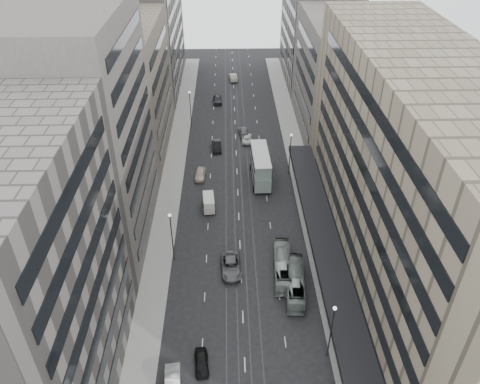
{
  "coord_description": "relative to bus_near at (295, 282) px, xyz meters",
  "views": [
    {
      "loc": [
        -1.44,
        -39.0,
        46.94
      ],
      "look_at": [
        0.12,
        19.01,
        6.94
      ],
      "focal_mm": 35.0,
      "sensor_mm": 36.0,
      "label": 1
    }
  ],
  "objects": [
    {
      "name": "building_left_c",
      "position": [
        -28.67,
        40.49,
        11.14
      ],
      "size": [
        15.0,
        28.0,
        25.0
      ],
      "primitive_type": "cube",
      "color": "#655B4E",
      "rests_on": "ground"
    },
    {
      "name": "sedan_5",
      "position": [
        -11.12,
        39.15,
        -0.56
      ],
      "size": [
        2.02,
        4.96,
        1.6
      ],
      "primitive_type": "imported",
      "rotation": [
        0.0,
        0.0,
        0.07
      ],
      "color": "black",
      "rests_on": "ground"
    },
    {
      "name": "sedan_9",
      "position": [
        -7.22,
        77.21,
        -0.52
      ],
      "size": [
        2.46,
        5.33,
        1.69
      ],
      "primitive_type": "imported",
      "rotation": [
        0.0,
        0.0,
        3.28
      ],
      "color": "#B5AD96",
      "rests_on": "ground"
    },
    {
      "name": "sedan_0",
      "position": [
        -12.12,
        -11.58,
        -0.69
      ],
      "size": [
        1.99,
        4.09,
        1.35
      ],
      "primitive_type": "imported",
      "rotation": [
        0.0,
        0.0,
        0.1
      ],
      "color": "black",
      "rests_on": "ground"
    },
    {
      "name": "sedan_8",
      "position": [
        -11.28,
        62.44,
        -0.51
      ],
      "size": [
        2.29,
        5.11,
        1.7
      ],
      "primitive_type": "imported",
      "rotation": [
        0.0,
        0.0,
        0.06
      ],
      "color": "#252527",
      "rests_on": "ground"
    },
    {
      "name": "bus_far",
      "position": [
        -1.39,
        3.24,
        0.01
      ],
      "size": [
        2.88,
        10.01,
        2.75
      ],
      "primitive_type": "imported",
      "rotation": [
        0.0,
        0.0,
        3.08
      ],
      "color": "gray",
      "rests_on": "ground"
    },
    {
      "name": "building_right_mid",
      "position": [
        14.33,
        46.49,
        10.64
      ],
      "size": [
        15.0,
        28.0,
        24.0
      ],
      "primitive_type": "cube",
      "color": "#524E47",
      "rests_on": "ground"
    },
    {
      "name": "lamp_left_far",
      "position": [
        -16.87,
        49.49,
        3.84
      ],
      "size": [
        0.44,
        0.44,
        8.32
      ],
      "color": "#262628",
      "rests_on": "ground"
    },
    {
      "name": "building_left_a",
      "position": [
        -28.67,
        -13.51,
        13.64
      ],
      "size": [
        15.0,
        28.0,
        30.0
      ],
      "primitive_type": "cube",
      "color": "#65615B",
      "rests_on": "ground"
    },
    {
      "name": "lamp_right_far",
      "position": [
        2.53,
        29.49,
        3.84
      ],
      "size": [
        0.44,
        0.44,
        8.32
      ],
      "color": "#262628",
      "rests_on": "ground"
    },
    {
      "name": "sidewalk_left",
      "position": [
        -19.17,
        31.99,
        -1.29
      ],
      "size": [
        4.0,
        125.0,
        0.15
      ],
      "primitive_type": "cube",
      "color": "gray",
      "rests_on": "ground"
    },
    {
      "name": "sedan_7",
      "position": [
        -5.46,
        45.55,
        -0.67
      ],
      "size": [
        2.43,
        4.95,
        1.39
      ],
      "primitive_type": "imported",
      "rotation": [
        0.0,
        0.0,
        3.25
      ],
      "color": "#555658",
      "rests_on": "ground"
    },
    {
      "name": "building_left_b",
      "position": [
        -28.67,
        13.49,
        15.64
      ],
      "size": [
        15.0,
        26.0,
        34.0
      ],
      "primitive_type": "cube",
      "color": "#524E47",
      "rests_on": "ground"
    },
    {
      "name": "sedan_1",
      "position": [
        -15.16,
        -14.16,
        -0.59
      ],
      "size": [
        2.12,
        4.87,
        1.56
      ],
      "primitive_type": "imported",
      "rotation": [
        0.0,
        0.0,
        0.1
      ],
      "color": "#B8B8B4",
      "rests_on": "ground"
    },
    {
      "name": "panel_van",
      "position": [
        -12.13,
        18.64,
        0.02
      ],
      "size": [
        2.24,
        4.13,
        2.52
      ],
      "rotation": [
        0.0,
        0.0,
        0.08
      ],
      "color": "beige",
      "rests_on": "ground"
    },
    {
      "name": "department_store",
      "position": [
        14.29,
        2.49,
        13.58
      ],
      "size": [
        19.2,
        60.0,
        30.0
      ],
      "color": "gray",
      "rests_on": "ground"
    },
    {
      "name": "building_right_far",
      "position": [
        14.33,
        76.49,
        12.64
      ],
      "size": [
        15.0,
        32.0,
        28.0
      ],
      "primitive_type": "cube",
      "color": "#65615B",
      "rests_on": "ground"
    },
    {
      "name": "sidewalk_right",
      "position": [
        4.83,
        31.99,
        -1.29
      ],
      "size": [
        4.0,
        125.0,
        0.15
      ],
      "primitive_type": "cube",
      "color": "gray",
      "rests_on": "ground"
    },
    {
      "name": "sedan_6",
      "position": [
        -4.85,
        42.43,
        -0.7
      ],
      "size": [
        2.21,
        4.77,
        1.32
      ],
      "primitive_type": "imported",
      "rotation": [
        0.0,
        0.0,
        3.15
      ],
      "color": "silver",
      "rests_on": "ground"
    },
    {
      "name": "bus_near",
      "position": [
        0.0,
        0.0,
        0.0
      ],
      "size": [
        3.24,
        9.97,
        2.73
      ],
      "primitive_type": "imported",
      "rotation": [
        0.0,
        0.0,
        3.04
      ],
      "color": "slate",
      "rests_on": "ground"
    },
    {
      "name": "building_left_d",
      "position": [
        -28.67,
        73.49,
        12.64
      ],
      "size": [
        15.0,
        38.0,
        28.0
      ],
      "primitive_type": "cube",
      "color": "#65615B",
      "rests_on": "ground"
    },
    {
      "name": "sedan_2",
      "position": [
        -8.61,
        3.96,
        -0.54
      ],
      "size": [
        3.07,
        6.07,
        1.65
      ],
      "primitive_type": "imported",
      "rotation": [
        0.0,
        0.0,
        0.06
      ],
      "color": "#575759",
      "rests_on": "ground"
    },
    {
      "name": "lamp_right_near",
      "position": [
        2.53,
        -10.51,
        3.84
      ],
      "size": [
        0.44,
        0.44,
        8.32
      ],
      "color": "#262628",
      "rests_on": "ground"
    },
    {
      "name": "double_decker",
      "position": [
        -2.99,
        27.4,
        1.69
      ],
      "size": [
        3.46,
        10.42,
        5.65
      ],
      "rotation": [
        0.0,
        0.0,
        0.03
      ],
      "color": "gray",
      "rests_on": "ground"
    },
    {
      "name": "lamp_left_near",
      "position": [
        -16.87,
        6.49,
        3.84
      ],
      "size": [
        0.44,
        0.44,
        8.32
      ],
      "color": "#262628",
      "rests_on": "ground"
    },
    {
      "name": "ground",
      "position": [
        -7.17,
        -5.51,
        -1.36
      ],
      "size": [
        220.0,
        220.0,
        0.0
      ],
      "primitive_type": "plane",
      "color": "black",
      "rests_on": "ground"
    },
    {
      "name": "sedan_4",
      "position": [
        -13.99,
        28.43,
        -0.59
      ],
      "size": [
        2.14,
        4.66,
        1.55
      ],
      "primitive_type": "imported",
      "rotation": [
        0.0,
        0.0,
        -0.07
      ],
      "color": "#BFB89E",
      "rests_on": "ground"
    }
  ]
}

